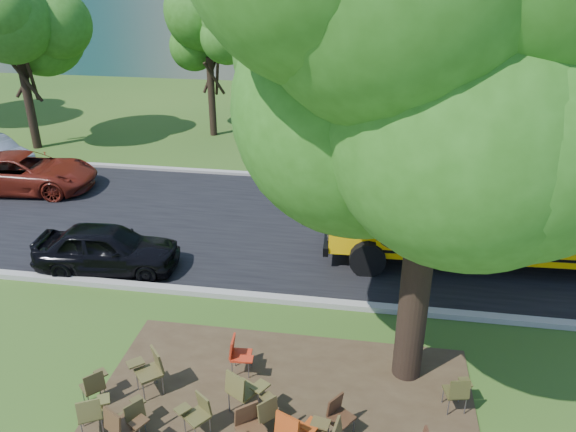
% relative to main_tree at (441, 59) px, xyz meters
% --- Properties ---
extents(ground, '(160.00, 160.00, 0.00)m').
position_rel_main_tree_xyz_m(ground, '(-3.27, -0.89, -6.14)').
color(ground, '#274B17').
rests_on(ground, ground).
extents(dirt_patch, '(7.00, 4.50, 0.03)m').
position_rel_main_tree_xyz_m(dirt_patch, '(-2.27, -1.39, -6.12)').
color(dirt_patch, '#382819').
rests_on(dirt_patch, ground).
extents(asphalt_road, '(80.00, 8.00, 0.04)m').
position_rel_main_tree_xyz_m(asphalt_road, '(-3.27, 6.11, -6.12)').
color(asphalt_road, black).
rests_on(asphalt_road, ground).
extents(kerb_near, '(80.00, 0.25, 0.14)m').
position_rel_main_tree_xyz_m(kerb_near, '(-3.27, 2.11, -6.07)').
color(kerb_near, gray).
rests_on(kerb_near, ground).
extents(kerb_far, '(80.00, 0.25, 0.14)m').
position_rel_main_tree_xyz_m(kerb_far, '(-3.27, 10.21, -6.07)').
color(kerb_far, gray).
rests_on(kerb_far, ground).
extents(bg_tree_0, '(5.20, 5.20, 7.18)m').
position_rel_main_tree_xyz_m(bg_tree_0, '(-15.27, 12.11, -1.57)').
color(bg_tree_0, black).
rests_on(bg_tree_0, ground).
extents(bg_tree_2, '(4.80, 4.80, 6.62)m').
position_rel_main_tree_xyz_m(bg_tree_2, '(-8.27, 15.11, -1.93)').
color(bg_tree_2, black).
rests_on(bg_tree_2, ground).
extents(bg_tree_3, '(5.60, 5.60, 7.84)m').
position_rel_main_tree_xyz_m(bg_tree_3, '(4.73, 13.11, -1.11)').
color(bg_tree_3, black).
rests_on(bg_tree_3, ground).
extents(main_tree, '(7.20, 7.20, 9.75)m').
position_rel_main_tree_xyz_m(main_tree, '(0.00, 0.00, 0.00)').
color(main_tree, black).
rests_on(main_tree, ground).
extents(school_bus, '(11.69, 3.10, 2.83)m').
position_rel_main_tree_xyz_m(school_bus, '(4.32, 5.07, -4.50)').
color(school_bus, '#EFB307').
rests_on(school_bus, ground).
extents(chair_0, '(0.57, 0.68, 0.84)m').
position_rel_main_tree_xyz_m(chair_0, '(-5.40, -2.44, -5.62)').
color(chair_0, brown).
rests_on(chair_0, ground).
extents(chair_1, '(0.74, 0.59, 0.89)m').
position_rel_main_tree_xyz_m(chair_1, '(-4.75, -2.67, -5.59)').
color(chair_1, '#432C18').
rests_on(chair_1, ground).
extents(chair_2, '(0.53, 0.66, 0.78)m').
position_rel_main_tree_xyz_m(chair_2, '(-4.70, -2.33, -5.66)').
color(chair_2, '#433B1D').
rests_on(chair_2, ground).
extents(chair_3, '(0.68, 0.54, 0.79)m').
position_rel_main_tree_xyz_m(chair_3, '(-3.61, -2.12, -5.65)').
color(chair_3, '#48431F').
rests_on(chair_3, ground).
extents(chair_4, '(0.77, 0.61, 0.95)m').
position_rel_main_tree_xyz_m(chair_4, '(-1.93, -2.35, -5.55)').
color(chair_4, '#A63C11').
rests_on(chair_4, ground).
extents(chair_5, '(0.60, 0.76, 0.89)m').
position_rel_main_tree_xyz_m(chair_5, '(-2.67, -2.36, -5.59)').
color(chair_5, '#4E311C').
rests_on(chair_5, ground).
extents(chair_8, '(0.54, 0.68, 0.79)m').
position_rel_main_tree_xyz_m(chair_8, '(-5.68, -1.78, -5.65)').
color(chair_8, '#453C1D').
rests_on(chair_8, ground).
extents(chair_9, '(0.81, 0.64, 0.94)m').
position_rel_main_tree_xyz_m(chair_9, '(-4.79, -1.28, -5.56)').
color(chair_9, '#48421F').
rests_on(chair_9, ground).
extents(chair_10, '(0.52, 0.55, 0.84)m').
position_rel_main_tree_xyz_m(chair_10, '(-3.28, -0.54, -5.62)').
color(chair_10, red).
rests_on(chair_10, ground).
extents(chair_11, '(0.57, 0.72, 0.84)m').
position_rel_main_tree_xyz_m(chair_11, '(-2.47, -1.97, -5.62)').
color(chair_11, '#4E4321').
rests_on(chair_11, ground).
extents(chair_12, '(0.53, 0.67, 0.78)m').
position_rel_main_tree_xyz_m(chair_12, '(-1.22, -1.80, -5.65)').
color(chair_12, '#402617').
rests_on(chair_12, ground).
extents(chair_13, '(0.54, 0.56, 0.79)m').
position_rel_main_tree_xyz_m(chair_13, '(0.86, -0.91, -5.65)').
color(chair_13, '#413E1C').
rests_on(chair_13, ground).
extents(chair_14, '(0.81, 0.64, 0.96)m').
position_rel_main_tree_xyz_m(chair_14, '(-2.96, -1.58, -5.54)').
color(chair_14, brown).
rests_on(chair_14, ground).
extents(black_car, '(3.83, 1.80, 1.27)m').
position_rel_main_tree_xyz_m(black_car, '(-7.63, 2.91, -5.50)').
color(black_car, black).
rests_on(black_car, ground).
extents(bg_car_red, '(5.01, 2.69, 1.34)m').
position_rel_main_tree_xyz_m(bg_car_red, '(-12.89, 7.61, -5.47)').
color(bg_car_red, '#5F1A10').
rests_on(bg_car_red, ground).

